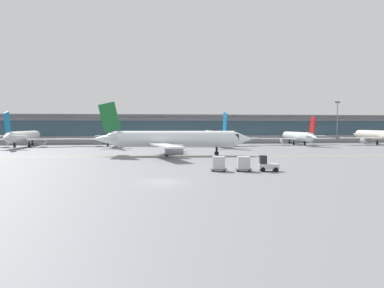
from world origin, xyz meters
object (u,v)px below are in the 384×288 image
object	(u,v)px
taxiing_regional_jet	(174,139)
cargo_dolly_lead	(244,163)
gate_airplane_4	(298,136)
gate_airplane_3	(215,136)
gate_airplane_2	(115,137)
gate_airplane_1	(23,137)
baggage_tug	(267,165)
gate_airplane_5	(380,135)
apron_light_mast_1	(337,120)
cargo_dolly_trailing	(219,163)

from	to	relation	value
taxiing_regional_jet	cargo_dolly_lead	size ratio (longest dim) A/B	13.72
gate_airplane_4	gate_airplane_3	bearing A→B (deg)	97.83
gate_airplane_2	cargo_dolly_lead	bearing A→B (deg)	-159.98
gate_airplane_1	gate_airplane_4	size ratio (longest dim) A/B	1.12
gate_airplane_3	gate_airplane_1	bearing A→B (deg)	84.22
taxiing_regional_jet	baggage_tug	world-z (taller)	taxiing_regional_jet
gate_airplane_5	cargo_dolly_lead	size ratio (longest dim) A/B	12.18
gate_airplane_5	gate_airplane_3	bearing A→B (deg)	88.16
gate_airplane_2	apron_light_mast_1	bearing A→B (deg)	-76.68
gate_airplane_1	baggage_tug	distance (m)	78.56
gate_airplane_2	taxiing_regional_jet	size ratio (longest dim) A/B	0.85
apron_light_mast_1	taxiing_regional_jet	bearing A→B (deg)	-141.16
gate_airplane_2	cargo_dolly_trailing	world-z (taller)	gate_airplane_2
cargo_dolly_lead	gate_airplane_4	bearing A→B (deg)	70.62
gate_airplane_3	baggage_tug	distance (m)	58.98
baggage_tug	gate_airplane_1	bearing A→B (deg)	137.79
cargo_dolly_lead	cargo_dolly_trailing	world-z (taller)	same
taxiing_regional_jet	baggage_tug	bearing A→B (deg)	-65.44
gate_airplane_3	cargo_dolly_trailing	bearing A→B (deg)	166.77
baggage_tug	cargo_dolly_trailing	size ratio (longest dim) A/B	1.19
cargo_dolly_trailing	apron_light_mast_1	xyz separation A→B (m)	(60.00, 77.05, 6.82)
gate_airplane_3	baggage_tug	xyz separation A→B (m)	(-5.20, -58.72, -1.95)
gate_airplane_2	apron_light_mast_1	world-z (taller)	apron_light_mast_1
taxiing_regional_jet	apron_light_mast_1	xyz separation A→B (m)	(63.34, 51.00, 4.67)
gate_airplane_2	apron_light_mast_1	xyz separation A→B (m)	(76.93, 15.26, 5.14)
gate_airplane_2	gate_airplane_5	distance (m)	80.38
taxiing_regional_jet	apron_light_mast_1	distance (m)	81.45
apron_light_mast_1	gate_airplane_4	bearing A→B (deg)	-143.27
gate_airplane_2	gate_airplane_3	distance (m)	28.69
apron_light_mast_1	gate_airplane_3	bearing A→B (deg)	-158.16
gate_airplane_2	gate_airplane_3	xyz separation A→B (m)	(28.39, -4.19, 0.12)
taxiing_regional_jet	cargo_dolly_trailing	xyz separation A→B (m)	(3.34, -26.05, -2.15)
gate_airplane_3	apron_light_mast_1	world-z (taller)	apron_light_mast_1
gate_airplane_5	apron_light_mast_1	bearing A→B (deg)	7.89
gate_airplane_3	cargo_dolly_trailing	distance (m)	58.75
gate_airplane_5	cargo_dolly_trailing	bearing A→B (deg)	130.44
cargo_dolly_lead	apron_light_mast_1	distance (m)	96.41
gate_airplane_1	apron_light_mast_1	distance (m)	103.00
gate_airplane_1	gate_airplane_5	bearing A→B (deg)	-89.30
gate_airplane_4	taxiing_regional_jet	distance (m)	53.90
gate_airplane_3	gate_airplane_4	bearing A→B (deg)	-85.46
gate_airplane_3	cargo_dolly_lead	world-z (taller)	gate_airplane_3
gate_airplane_2	gate_airplane_5	xyz separation A→B (m)	(80.27, -4.19, 0.12)
gate_airplane_3	apron_light_mast_1	bearing A→B (deg)	-70.14
taxiing_regional_jet	cargo_dolly_lead	bearing A→B (deg)	-71.02
gate_airplane_4	apron_light_mast_1	xyz separation A→B (m)	(22.00, 16.42, 5.33)
gate_airplane_3	gate_airplane_2	bearing A→B (deg)	79.62
apron_light_mast_1	baggage_tug	bearing A→B (deg)	-124.51
baggage_tug	gate_airplane_3	bearing A→B (deg)	95.16
gate_airplane_3	baggage_tug	bearing A→B (deg)	172.96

